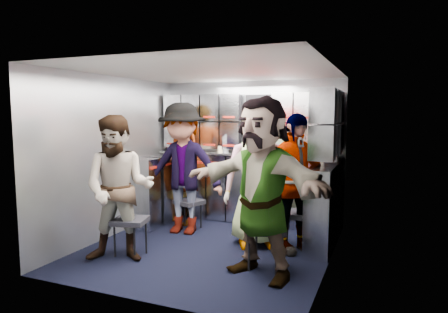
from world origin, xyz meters
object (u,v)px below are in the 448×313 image
at_px(attendant_arc_c, 258,175).
at_px(attendant_arc_e, 261,187).
at_px(attendant_arc_a, 119,189).
at_px(attendant_standing, 183,164).
at_px(jump_seat_center, 262,209).
at_px(jump_seat_mid_left, 189,203).
at_px(jump_seat_mid_right, 296,216).
at_px(attendant_arc_b, 183,169).
at_px(attendant_arc_d, 294,183).
at_px(jump_seat_near_right, 266,231).
at_px(jump_seat_near_left, 130,223).

relative_size(attendant_arc_c, attendant_arc_e, 0.97).
bearing_deg(attendant_arc_a, attendant_standing, 71.03).
bearing_deg(attendant_standing, jump_seat_center, 12.30).
distance_m(jump_seat_mid_left, attendant_standing, 0.63).
distance_m(jump_seat_center, jump_seat_mid_right, 0.46).
xyz_separation_m(attendant_arc_b, attendant_arc_d, (1.54, -0.15, -0.07)).
height_order(jump_seat_near_right, attendant_arc_c, attendant_arc_c).
xyz_separation_m(jump_seat_mid_left, jump_seat_near_right, (1.40, -0.98, 0.04)).
bearing_deg(attendant_arc_e, attendant_arc_d, 101.11).
bearing_deg(attendant_standing, jump_seat_mid_right, 13.72).
xyz_separation_m(jump_seat_near_left, attendant_arc_b, (0.14, 1.00, 0.50)).
bearing_deg(jump_seat_mid_left, attendant_arc_d, -12.19).
bearing_deg(attendant_arc_b, attendant_arc_d, -10.56).
xyz_separation_m(jump_seat_center, attendant_standing, (-1.32, 0.35, 0.48)).
distance_m(jump_seat_center, attendant_arc_e, 1.23).
bearing_deg(attendant_arc_b, jump_seat_near_right, -34.68).
distance_m(attendant_standing, attendant_arc_e, 2.18).
height_order(jump_seat_near_left, attendant_arc_d, attendant_arc_d).
height_order(jump_seat_near_left, attendant_standing, attendant_standing).
height_order(jump_seat_near_left, jump_seat_mid_left, jump_seat_near_left).
bearing_deg(jump_seat_near_left, attendant_standing, 93.82).
distance_m(attendant_standing, attendant_arc_c, 1.42).
height_order(attendant_arc_b, attendant_arc_d, attendant_arc_b).
relative_size(attendant_arc_a, attendant_arc_d, 0.99).
distance_m(attendant_arc_c, attendant_arc_d, 0.46).
bearing_deg(attendant_arc_d, attendant_arc_a, 167.20).
bearing_deg(attendant_arc_c, jump_seat_mid_left, 142.12).
distance_m(jump_seat_mid_right, attendant_arc_b, 1.62).
xyz_separation_m(jump_seat_near_right, attendant_arc_a, (-1.54, -0.38, 0.39)).
bearing_deg(attendant_arc_b, jump_seat_mid_left, 85.11).
bearing_deg(jump_seat_center, attendant_arc_b, -174.76).
xyz_separation_m(attendant_arc_a, attendant_arc_c, (1.22, 1.10, 0.07)).
height_order(attendant_arc_a, attendant_arc_e, attendant_arc_e).
xyz_separation_m(jump_seat_mid_left, jump_seat_mid_right, (1.54, -0.15, 0.01)).
height_order(jump_seat_mid_right, attendant_arc_b, attendant_arc_b).
bearing_deg(jump_seat_near_left, attendant_arc_a, -90.00).
bearing_deg(attendant_arc_a, attendant_arc_e, -15.05).
xyz_separation_m(attendant_standing, attendant_arc_d, (1.78, -0.60, -0.07)).
bearing_deg(jump_seat_mid_right, attendant_arc_c, -166.68).
relative_size(attendant_arc_b, attendant_arc_c, 1.01).
distance_m(jump_seat_mid_left, jump_seat_near_right, 1.72).
height_order(attendant_standing, attendant_arc_a, attendant_standing).
xyz_separation_m(jump_seat_center, attendant_arc_b, (-1.09, -0.10, 0.48)).
bearing_deg(jump_seat_near_left, attendant_arc_d, 26.85).
height_order(jump_seat_mid_left, jump_seat_mid_right, jump_seat_mid_right).
distance_m(jump_seat_near_left, attendant_arc_b, 1.13).
relative_size(jump_seat_mid_right, attendant_arc_b, 0.24).
bearing_deg(attendant_standing, jump_seat_mid_left, -21.57).
bearing_deg(attendant_arc_b, attendant_arc_a, -101.57).
height_order(jump_seat_mid_left, attendant_arc_d, attendant_arc_d).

